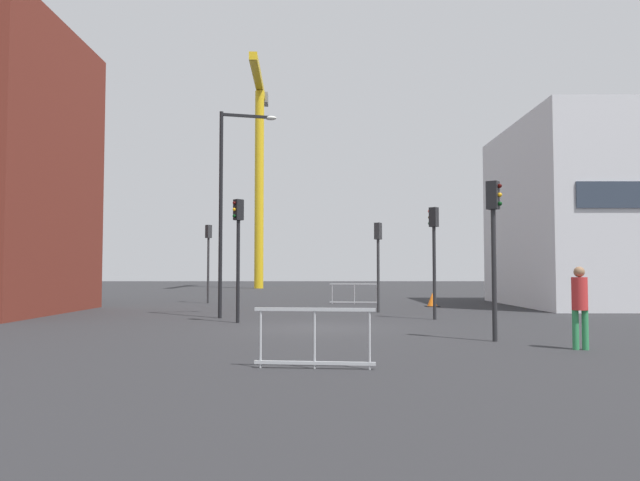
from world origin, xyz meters
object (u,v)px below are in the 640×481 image
construction_crane (261,152)px  traffic_light_far (380,252)px  traffic_cone_by_barrier (435,300)px  traffic_light_island (436,244)px  streetlamp_tall (230,195)px  pedestrian_walking (582,301)px  traffic_light_near (240,240)px  traffic_light_corner (211,251)px  traffic_light_median (496,233)px

construction_crane → traffic_light_far: (8.46, -33.50, -10.92)m
traffic_cone_by_barrier → traffic_light_island: bearing=-100.1°
streetlamp_tall → pedestrian_walking: bearing=-43.9°
construction_crane → traffic_light_near: 40.05m
traffic_light_corner → pedestrian_walking: (11.75, -18.76, -1.73)m
traffic_light_median → pedestrian_walking: bearing=-47.2°
traffic_light_median → streetlamp_tall: bearing=136.7°
traffic_light_median → traffic_light_far: 10.37m
traffic_light_corner → traffic_light_near: (3.24, -11.98, -0.03)m
pedestrian_walking → traffic_cone_by_barrier: pedestrian_walking is taller
construction_crane → traffic_light_median: bearing=-76.7°
traffic_light_corner → traffic_light_near: 12.41m
construction_crane → traffic_light_near: size_ratio=4.97×
traffic_light_corner → traffic_light_near: traffic_light_corner is taller
traffic_light_far → traffic_cone_by_barrier: (3.01, 4.02, -2.22)m
streetlamp_tall → traffic_light_corner: (-2.56, 9.92, -1.75)m
construction_crane → pedestrian_walking: size_ratio=11.22×
traffic_cone_by_barrier → traffic_light_median: bearing=-94.5°
streetlamp_tall → traffic_cone_by_barrier: bearing=37.9°
traffic_light_island → traffic_light_median: bearing=-88.0°
traffic_light_far → pedestrian_walking: traffic_light_far is taller
streetlamp_tall → traffic_light_near: 2.81m
construction_crane → traffic_light_island: size_ratio=5.12×
construction_crane → traffic_light_island: 39.93m
traffic_light_median → traffic_light_island: traffic_light_island is taller
streetlamp_tall → pedestrian_walking: 13.22m
traffic_light_median → traffic_cone_by_barrier: 14.46m
construction_crane → streetlamp_tall: (2.58, -36.40, -8.90)m
traffic_light_median → traffic_light_near: bearing=143.5°
construction_crane → traffic_light_corner: (0.02, -26.49, -10.65)m
construction_crane → pedestrian_walking: construction_crane is taller
traffic_light_far → traffic_light_corner: bearing=140.3°
traffic_light_far → traffic_light_island: bearing=-65.4°
streetlamp_tall → traffic_light_island: (7.52, -0.70, -1.86)m
traffic_light_median → pedestrian_walking: (1.43, -1.55, -1.59)m
pedestrian_walking → traffic_cone_by_barrier: (-0.31, 15.77, -0.76)m
traffic_light_near → construction_crane: bearing=94.8°
streetlamp_tall → traffic_light_far: bearing=26.3°
traffic_light_far → traffic_cone_by_barrier: 5.49m
construction_crane → traffic_light_median: size_ratio=5.18×
streetlamp_tall → pedestrian_walking: size_ratio=4.19×
construction_crane → traffic_cone_by_barrier: construction_crane is taller
pedestrian_walking → streetlamp_tall: bearing=136.1°
construction_crane → traffic_light_near: bearing=-85.2°
traffic_light_corner → traffic_light_far: traffic_light_corner is taller
traffic_light_near → traffic_light_island: traffic_light_near is taller
traffic_light_median → traffic_light_island: size_ratio=0.99×
streetlamp_tall → traffic_cone_by_barrier: size_ratio=11.48×
traffic_light_far → pedestrian_walking: 12.29m
traffic_light_median → traffic_light_near: (-7.08, 5.23, 0.10)m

